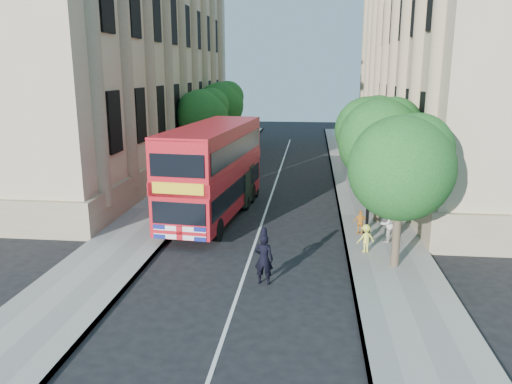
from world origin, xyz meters
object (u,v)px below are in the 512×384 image
(double_decker_bus, at_px, (214,168))
(box_van, at_px, (238,182))
(lamp_post, at_px, (369,189))
(woman_pedestrian, at_px, (388,224))
(police_constable, at_px, (264,259))

(double_decker_bus, relative_size, box_van, 2.34)
(lamp_post, distance_m, box_van, 9.35)
(box_van, bearing_deg, woman_pedestrian, -36.22)
(box_van, relative_size, police_constable, 2.38)
(lamp_post, height_order, double_decker_bus, lamp_post)
(police_constable, relative_size, woman_pedestrian, 1.12)
(police_constable, bearing_deg, lamp_post, -124.08)
(woman_pedestrian, bearing_deg, lamp_post, -48.60)
(police_constable, distance_m, woman_pedestrian, 7.00)
(lamp_post, relative_size, woman_pedestrian, 3.04)
(double_decker_bus, bearing_deg, woman_pedestrian, -15.52)
(lamp_post, relative_size, box_van, 1.14)
(double_decker_bus, height_order, police_constable, double_decker_bus)
(box_van, xyz_separation_m, woman_pedestrian, (7.69, -6.47, -0.26))
(lamp_post, bearing_deg, woman_pedestrian, -11.58)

